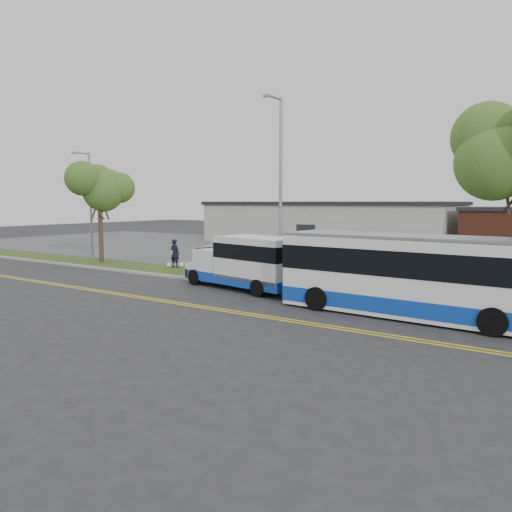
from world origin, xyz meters
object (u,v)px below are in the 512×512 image
Objects in this scene: tree_west at (99,190)px; parked_car_a at (279,249)px; shuttle_bus at (249,261)px; streetlight_near at (280,184)px; transit_bus at (425,277)px; pedestrian at (175,253)px; streetlight_far at (90,200)px; parked_car_b at (223,246)px.

tree_west is 13.22m from parked_car_a.
shuttle_bus is 11.42m from parked_car_a.
streetlight_near is at bearing -83.09° from parked_car_a.
tree_west is 0.73× the size of streetlight_near.
streetlight_near is at bearing -1.80° from tree_west.
pedestrian is at bearing 166.61° from transit_bus.
streetlight_near reaches higher than shuttle_bus.
parked_car_a is at bearing 37.65° from tree_west.
pedestrian is at bearing -7.84° from streetlight_far.
pedestrian is 0.40× the size of parked_car_b.
streetlight_far is at bearing 169.50° from transit_bus.
transit_bus is (23.53, -4.05, -3.57)m from tree_west.
streetlight_near is 4.45m from shuttle_bus.
pedestrian is 8.39m from parked_car_b.
shuttle_bus is at bearing -90.58° from parked_car_a.
parked_car_b is at bearing 39.89° from streetlight_far.
parked_car_b is (-10.72, 11.57, -0.64)m from shuttle_bus.
transit_bus is at bearing 2.35° from shuttle_bus.
streetlight_near is 15.14m from parked_car_b.
pedestrian is (-8.37, 3.52, -0.39)m from shuttle_bus.
streetlight_far is at bearing 151.02° from tree_west.
tree_west is at bearing -28.98° from streetlight_far.
pedestrian is at bearing 7.26° from tree_west.
transit_bus reaches higher than parked_car_b.
parked_car_b is at bearing 148.97° from transit_bus.
tree_west is 0.97× the size of shuttle_bus.
pedestrian is (6.28, 0.80, -4.11)m from tree_west.
transit_bus reaches higher than pedestrian.
streetlight_far is 10.99m from parked_car_b.
streetlight_far is 10.94m from pedestrian.
tree_west is at bearing 172.55° from transit_bus.
shuttle_bus is 9.09m from pedestrian.
streetlight_far is (-4.00, 2.22, -0.65)m from tree_west.
parked_car_a reaches higher than parked_car_b.
tree_west is at bearing 2.18° from pedestrian.
tree_west is 0.86× the size of streetlight_far.
streetlight_far reaches higher than pedestrian.
tree_west is 1.39× the size of parked_car_a.
streetlight_near is at bearing 92.07° from shuttle_bus.
shuttle_bus reaches higher than pedestrian.
streetlight_near is 5.19× the size of pedestrian.
streetlight_near is 9.77m from pedestrian.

